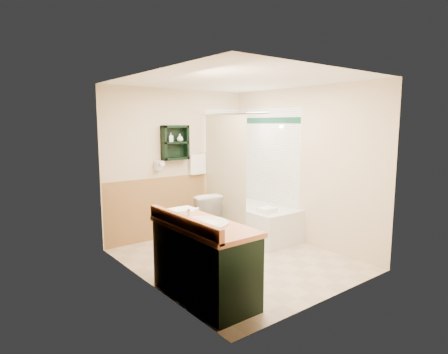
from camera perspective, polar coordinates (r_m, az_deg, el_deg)
floor at (r=5.27m, az=1.83°, el=-12.43°), size 3.00×3.00×0.00m
back_wall at (r=6.21m, az=-7.13°, el=2.07°), size 2.60×0.04×2.40m
left_wall at (r=4.26m, az=-11.87°, el=-0.82°), size 0.04×3.00×2.40m
right_wall at (r=5.90m, az=11.78°, el=1.64°), size 0.04×3.00×2.40m
ceiling at (r=4.96m, az=1.96°, el=14.72°), size 2.60×3.00×0.04m
wainscot_left at (r=4.44m, az=-11.19°, el=-9.75°), size 2.98×2.98×1.00m
wainscot_back at (r=6.29m, az=-6.86°, el=-4.31°), size 2.58×2.58×1.00m
mirror_frame at (r=3.76m, az=-7.62°, el=2.72°), size 1.30×1.30×1.00m
mirror_glass at (r=3.77m, az=-7.56°, el=2.72°), size 1.20×1.20×0.90m
tile_right at (r=6.40m, az=6.39°, el=0.91°), size 1.50×1.50×2.10m
tile_back at (r=6.77m, az=0.55°, el=1.35°), size 0.95×0.95×2.10m
tile_accent at (r=6.34m, az=6.45°, el=8.54°), size 1.50×1.50×0.10m
wall_shelf at (r=6.03m, az=-7.45°, el=5.22°), size 0.45×0.15×0.55m
hair_dryer at (r=5.94m, az=-10.00°, el=1.73°), size 0.10×0.24×0.18m
towel_bar at (r=6.32m, az=-4.10°, el=3.58°), size 0.40×0.06×0.40m
curtain_rod at (r=5.85m, az=1.20°, el=9.60°), size 0.03×1.60×0.03m
shower_curtain at (r=6.03m, az=0.12°, el=1.47°), size 1.05×1.05×1.70m
vanity at (r=4.06m, az=-3.03°, el=-12.67°), size 0.59×1.29×0.82m
bathtub at (r=6.23m, az=4.63°, el=-6.68°), size 0.78×1.50×0.52m
toilet at (r=6.05m, az=-3.69°, el=-5.96°), size 0.54×0.83×0.76m
counter_towel at (r=4.47m, az=-6.39°, el=-5.04°), size 0.29×0.23×0.04m
vanity_book at (r=4.23m, az=-8.77°, el=-4.72°), size 0.15×0.02×0.20m
tub_towel at (r=5.72m, az=6.50°, el=-5.02°), size 0.25×0.21×0.07m
soap_bottle_a at (r=5.99m, az=-8.11°, el=5.64°), size 0.10×0.16×0.07m
soap_bottle_b at (r=6.07m, az=-6.74°, el=5.84°), size 0.11×0.13×0.10m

